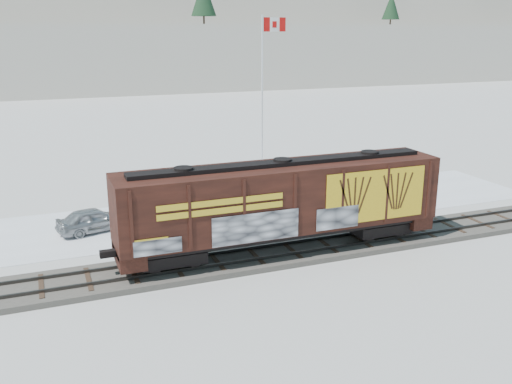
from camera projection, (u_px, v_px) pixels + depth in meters
name	position (u px, v px, depth m)	size (l,w,h in m)	color
ground	(291.00, 254.00, 29.19)	(500.00, 500.00, 0.00)	white
rail_track	(291.00, 252.00, 29.15)	(50.00, 3.40, 0.43)	#59544C
parking_strip	(241.00, 212.00, 35.90)	(40.00, 8.00, 0.03)	white
hillside	(70.00, 16.00, 150.43)	(360.00, 110.00, 93.00)	white
hopper_railcar	(282.00, 201.00, 28.19)	(16.42, 3.06, 4.52)	black
flagpole	(263.00, 119.00, 43.12)	(2.30, 0.90, 12.13)	silver
car_silver	(94.00, 219.00, 32.26)	(1.64, 4.08, 1.39)	#9EA1A5
car_white	(261.00, 200.00, 35.84)	(1.51, 4.34, 1.43)	white
car_dark	(354.00, 187.00, 38.97)	(1.96, 4.81, 1.40)	black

